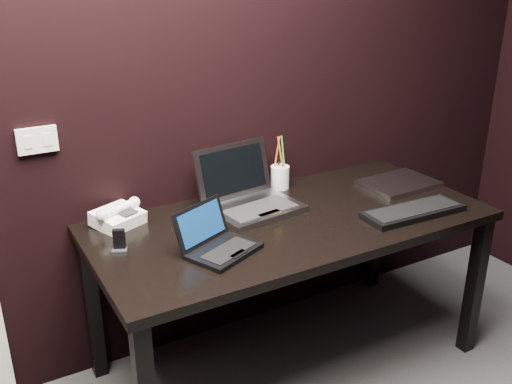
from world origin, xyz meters
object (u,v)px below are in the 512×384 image
pen_cup (280,176)px  netbook (218,243)px  mobile_phone (120,245)px  silver_laptop (249,198)px  desk_phone (118,216)px  desk (291,234)px  closed_laptop (399,183)px  ext_keyboard (413,211)px

pen_cup → netbook: bearing=-141.2°
netbook → pen_cup: 0.70m
netbook → mobile_phone: (-0.33, 0.17, 0.00)m
netbook → silver_laptop: size_ratio=0.79×
silver_laptop → desk_phone: silver_laptop is taller
desk → desk_phone: size_ratio=7.41×
mobile_phone → pen_cup: (0.87, 0.27, 0.03)m
closed_laptop → desk: bearing=-174.7°
mobile_phone → desk: bearing=-4.0°
desk → ext_keyboard: (0.48, -0.23, 0.09)m
silver_laptop → mobile_phone: size_ratio=4.45×
silver_laptop → closed_laptop: (0.77, -0.12, -0.04)m
ext_keyboard → desk_phone: desk_phone is taller
silver_laptop → mobile_phone: silver_laptop is taller
mobile_phone → pen_cup: size_ratio=0.36×
desk_phone → mobile_phone: (-0.07, -0.24, -0.00)m
netbook → ext_keyboard: (0.88, -0.11, -0.02)m
ext_keyboard → mobile_phone: size_ratio=5.02×
netbook → desk_phone: size_ratio=1.44×
silver_laptop → mobile_phone: bearing=-168.6°
closed_laptop → pen_cup: size_ratio=1.39×
silver_laptop → pen_cup: bearing=30.6°
netbook → closed_laptop: netbook is taller
netbook → closed_laptop: (1.07, 0.18, -0.02)m
ext_keyboard → silver_laptop: bearing=145.4°
closed_laptop → pen_cup: bearing=153.1°
desk → netbook: 0.44m
ext_keyboard → desk_phone: size_ratio=2.06×
netbook → desk: bearing=15.9°
netbook → pen_cup: pen_cup is taller
silver_laptop → pen_cup: size_ratio=1.61×
desk_phone → silver_laptop: bearing=-12.0°
mobile_phone → desk_phone: bearing=74.3°
netbook → silver_laptop: bearing=44.4°
closed_laptop → mobile_phone: bearing=-179.6°
desk → netbook: netbook is taller
mobile_phone → netbook: bearing=-27.2°
desk → pen_cup: pen_cup is taller
ext_keyboard → mobile_phone: (-1.21, 0.28, 0.02)m
desk → mobile_phone: (-0.73, 0.05, 0.11)m
ext_keyboard → netbook: bearing=172.8°
netbook → desk_phone: 0.48m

